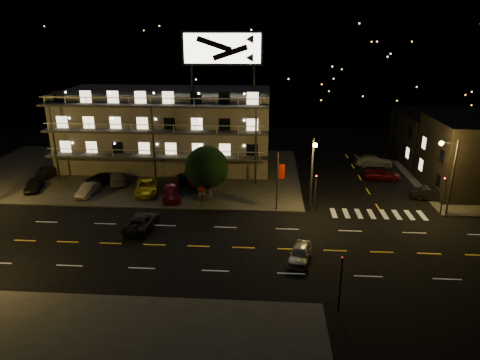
# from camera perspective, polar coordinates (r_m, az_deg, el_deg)

# --- Properties ---
(ground) EXTENTS (140.00, 140.00, 0.00)m
(ground) POSITION_cam_1_polar(r_m,az_deg,el_deg) (38.34, -2.56, -8.91)
(ground) COLOR black
(ground) RESTS_ON ground
(curb_nw) EXTENTS (44.00, 24.00, 0.15)m
(curb_nw) POSITION_cam_1_polar(r_m,az_deg,el_deg) (59.30, -13.97, 1.02)
(curb_nw) COLOR #373734
(curb_nw) RESTS_ON ground
(curb_ne) EXTENTS (16.00, 24.00, 0.15)m
(curb_ne) POSITION_cam_1_polar(r_m,az_deg,el_deg) (62.23, 28.39, 0.07)
(curb_ne) COLOR #373734
(curb_ne) RESTS_ON ground
(motel) EXTENTS (28.00, 13.80, 18.10)m
(motel) POSITION_cam_1_polar(r_m,az_deg,el_deg) (60.46, -9.60, 6.86)
(motel) COLOR gray
(motel) RESTS_ON ground
(side_bldg_back) EXTENTS (14.06, 12.00, 7.00)m
(side_bldg_back) POSITION_cam_1_polar(r_m,az_deg,el_deg) (68.42, 26.22, 4.99)
(side_bldg_back) COLOR black
(side_bldg_back) RESTS_ON ground
(hill_backdrop) EXTENTS (120.00, 25.00, 24.00)m
(hill_backdrop) POSITION_cam_1_polar(r_m,az_deg,el_deg) (103.02, -1.73, 15.67)
(hill_backdrop) COLOR black
(hill_backdrop) RESTS_ON ground
(streetlight_nc) EXTENTS (0.44, 1.92, 8.00)m
(streetlight_nc) POSITION_cam_1_polar(r_m,az_deg,el_deg) (43.77, 9.64, 1.54)
(streetlight_nc) COLOR #2D2D30
(streetlight_nc) RESTS_ON ground
(streetlight_ne) EXTENTS (1.92, 0.44, 8.00)m
(streetlight_ne) POSITION_cam_1_polar(r_m,az_deg,el_deg) (47.50, 26.18, 1.20)
(streetlight_ne) COLOR #2D2D30
(streetlight_ne) RESTS_ON ground
(signal_nw) EXTENTS (0.20, 0.27, 4.60)m
(signal_nw) POSITION_cam_1_polar(r_m,az_deg,el_deg) (45.12, 10.04, -1.15)
(signal_nw) COLOR #2D2D30
(signal_nw) RESTS_ON ground
(signal_sw) EXTENTS (0.20, 0.27, 4.60)m
(signal_sw) POSITION_cam_1_polar(r_m,az_deg,el_deg) (29.93, 13.30, -12.58)
(signal_sw) COLOR #2D2D30
(signal_sw) RESTS_ON ground
(signal_ne) EXTENTS (0.27, 0.20, 4.60)m
(signal_ne) POSITION_cam_1_polar(r_m,az_deg,el_deg) (48.34, 25.53, -1.41)
(signal_ne) COLOR #2D2D30
(signal_ne) RESTS_ON ground
(banner_north) EXTENTS (0.83, 0.16, 6.40)m
(banner_north) POSITION_cam_1_polar(r_m,az_deg,el_deg) (44.47, 5.09, -0.05)
(banner_north) COLOR #2D2D30
(banner_north) RESTS_ON ground
(stop_sign) EXTENTS (0.91, 0.11, 2.61)m
(stop_sign) POSITION_cam_1_polar(r_m,az_deg,el_deg) (45.74, -5.15, -1.78)
(stop_sign) COLOR #2D2D30
(stop_sign) RESTS_ON ground
(tree) EXTENTS (4.90, 4.72, 6.17)m
(tree) POSITION_cam_1_polar(r_m,az_deg,el_deg) (47.03, -4.50, 1.56)
(tree) COLOR black
(tree) RESTS_ON curb_nw
(lot_car_0) EXTENTS (2.66, 4.39, 1.40)m
(lot_car_0) POSITION_cam_1_polar(r_m,az_deg,el_deg) (56.26, -25.81, -0.55)
(lot_car_0) COLOR black
(lot_car_0) RESTS_ON curb_nw
(lot_car_1) EXTENTS (1.64, 4.05, 1.31)m
(lot_car_1) POSITION_cam_1_polar(r_m,az_deg,el_deg) (52.19, -19.61, -1.23)
(lot_car_1) COLOR #949499
(lot_car_1) RESTS_ON curb_nw
(lot_car_2) EXTENTS (3.57, 5.78, 1.49)m
(lot_car_2) POSITION_cam_1_polar(r_m,az_deg,el_deg) (50.96, -12.32, -0.89)
(lot_car_2) COLOR yellow
(lot_car_2) RESTS_ON curb_nw
(lot_car_3) EXTENTS (2.96, 5.26, 1.44)m
(lot_car_3) POSITION_cam_1_polar(r_m,az_deg,el_deg) (48.81, -9.07, -1.63)
(lot_car_3) COLOR #5D0D14
(lot_car_3) RESTS_ON curb_nw
(lot_car_4) EXTENTS (2.42, 4.21, 1.35)m
(lot_car_4) POSITION_cam_1_polar(r_m,az_deg,el_deg) (49.37, -4.76, -1.26)
(lot_car_4) COLOR #949499
(lot_car_4) RESTS_ON curb_nw
(lot_car_5) EXTENTS (1.61, 4.05, 1.31)m
(lot_car_5) POSITION_cam_1_polar(r_m,az_deg,el_deg) (60.85, -24.18, 1.05)
(lot_car_5) COLOR black
(lot_car_5) RESTS_ON curb_nw
(lot_car_6) EXTENTS (3.58, 4.86, 1.23)m
(lot_car_6) POSITION_cam_1_polar(r_m,az_deg,el_deg) (55.98, -17.76, 0.31)
(lot_car_6) COLOR black
(lot_car_6) RESTS_ON curb_nw
(lot_car_7) EXTENTS (3.59, 5.16, 1.39)m
(lot_car_7) POSITION_cam_1_polar(r_m,az_deg,el_deg) (55.13, -16.04, 0.28)
(lot_car_7) COLOR #949499
(lot_car_7) RESTS_ON curb_nw
(lot_car_8) EXTENTS (2.30, 3.95, 1.26)m
(lot_car_8) POSITION_cam_1_polar(r_m,az_deg,el_deg) (53.71, -7.61, 0.32)
(lot_car_8) COLOR black
(lot_car_8) RESTS_ON curb_nw
(lot_car_9) EXTENTS (3.07, 4.68, 1.46)m
(lot_car_9) POSITION_cam_1_polar(r_m,az_deg,el_deg) (52.47, -5.10, 0.06)
(lot_car_9) COLOR #5D0D14
(lot_car_9) RESTS_ON curb_nw
(side_car_0) EXTENTS (4.68, 2.66, 1.46)m
(side_car_0) POSITION_cam_1_polar(r_m,az_deg,el_deg) (52.71, 24.28, -1.73)
(side_car_0) COLOR black
(side_car_0) RESTS_ON ground
(side_car_1) EXTENTS (4.84, 2.62, 1.29)m
(side_car_1) POSITION_cam_1_polar(r_m,az_deg,el_deg) (57.76, 18.47, 0.68)
(side_car_1) COLOR #5D0D14
(side_car_1) RESTS_ON ground
(side_car_2) EXTENTS (5.32, 2.29, 1.53)m
(side_car_2) POSITION_cam_1_polar(r_m,az_deg,el_deg) (63.15, 17.36, 2.47)
(side_car_2) COLOR #949499
(side_car_2) RESTS_ON ground
(side_car_3) EXTENTS (3.96, 2.89, 1.25)m
(side_car_3) POSITION_cam_1_polar(r_m,az_deg,el_deg) (67.36, 19.04, 3.20)
(side_car_3) COLOR black
(side_car_3) RESTS_ON ground
(road_car_east) EXTENTS (2.47, 4.23, 1.35)m
(road_car_east) POSITION_cam_1_polar(r_m,az_deg,el_deg) (36.24, 8.04, -9.67)
(road_car_east) COLOR #949499
(road_car_east) RESTS_ON ground
(road_car_west) EXTENTS (2.71, 5.22, 1.41)m
(road_car_west) POSITION_cam_1_polar(r_m,az_deg,el_deg) (42.34, -13.00, -5.50)
(road_car_west) COLOR black
(road_car_west) RESTS_ON ground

